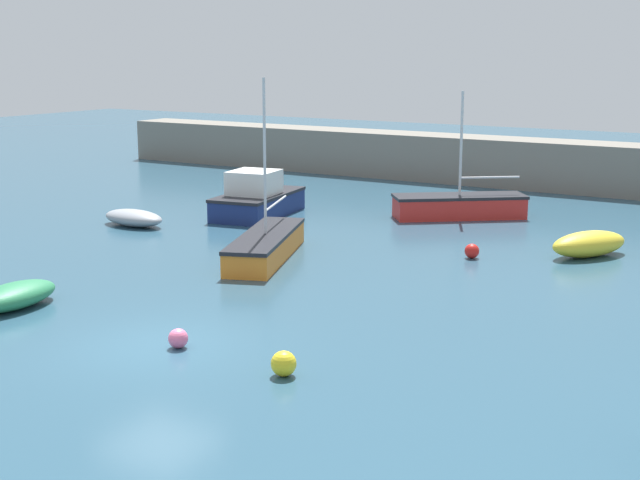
# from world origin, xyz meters

# --- Properties ---
(ground_plane) EXTENTS (120.00, 120.00, 0.20)m
(ground_plane) POSITION_xyz_m (0.00, 0.00, -0.10)
(ground_plane) COLOR #284C60
(harbor_breakwater) EXTENTS (49.33, 2.59, 2.32)m
(harbor_breakwater) POSITION_xyz_m (0.00, 27.52, 1.16)
(harbor_breakwater) COLOR slate
(harbor_breakwater) RESTS_ON ground_plane
(rowboat_white_midwater) EXTENTS (2.83, 1.52, 0.62)m
(rowboat_white_midwater) POSITION_xyz_m (-10.18, 10.21, 0.31)
(rowboat_white_midwater) COLOR gray
(rowboat_white_midwater) RESTS_ON ground_plane
(rowboat_blue_near) EXTENTS (2.54, 3.13, 0.83)m
(rowboat_blue_near) POSITION_xyz_m (6.05, 14.06, 0.42)
(rowboat_blue_near) COLOR yellow
(rowboat_blue_near) RESTS_ON ground_plane
(open_tender_yellow) EXTENTS (1.46, 2.73, 0.65)m
(open_tender_yellow) POSITION_xyz_m (-5.18, 0.33, 0.32)
(open_tender_yellow) COLOR #287A4C
(open_tender_yellow) RESTS_ON ground_plane
(sailboat_twin_hulled) EXTENTS (5.11, 4.48, 5.03)m
(sailboat_twin_hulled) POSITION_xyz_m (-0.21, 18.25, 0.48)
(sailboat_twin_hulled) COLOR red
(sailboat_twin_hulled) RESTS_ON ground_plane
(cabin_cruiser_white) EXTENTS (2.93, 4.91, 1.87)m
(cabin_cruiser_white) POSITION_xyz_m (-7.34, 14.36, 0.70)
(cabin_cruiser_white) COLOR navy
(cabin_cruiser_white) RESTS_ON ground_plane
(sailboat_tall_mast) EXTENTS (3.39, 5.82, 5.76)m
(sailboat_tall_mast) POSITION_xyz_m (-2.75, 8.35, 0.44)
(sailboat_tall_mast) COLOR orange
(sailboat_tall_mast) RESTS_ON ground_plane
(mooring_buoy_pink) EXTENTS (0.45, 0.45, 0.45)m
(mooring_buoy_pink) POSITION_xyz_m (0.56, 0.09, 0.23)
(mooring_buoy_pink) COLOR #EA668C
(mooring_buoy_pink) RESTS_ON ground_plane
(mooring_buoy_yellow) EXTENTS (0.54, 0.54, 0.54)m
(mooring_buoy_yellow) POSITION_xyz_m (3.57, -0.15, 0.27)
(mooring_buoy_yellow) COLOR yellow
(mooring_buoy_yellow) RESTS_ON ground_plane
(mooring_buoy_red) EXTENTS (0.47, 0.47, 0.47)m
(mooring_buoy_red) POSITION_xyz_m (2.90, 11.84, 0.24)
(mooring_buoy_red) COLOR red
(mooring_buoy_red) RESTS_ON ground_plane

